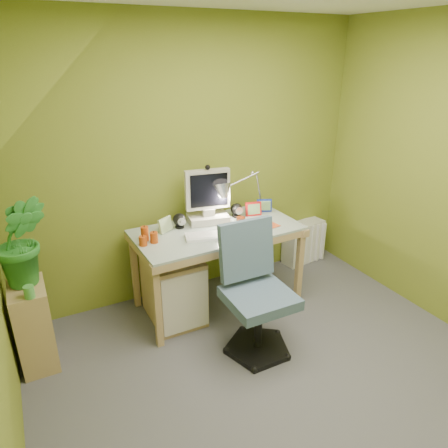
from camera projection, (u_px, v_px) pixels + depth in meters
name	position (u px, v px, depth m)	size (l,w,h in m)	color
floor	(293.00, 395.00, 2.72)	(3.20, 3.20, 0.01)	#505056
wall_back	(192.00, 163.00, 3.56)	(3.20, 0.01, 2.40)	olive
slope_ceiling	(111.00, 121.00, 1.58)	(1.10, 3.20, 1.10)	white
desk	(217.00, 267.00, 3.56)	(1.37, 0.69, 0.73)	tan
monitor	(207.00, 191.00, 3.45)	(0.41, 0.24, 0.56)	#B5B1A3
speaker_left	(179.00, 221.00, 3.41)	(0.11, 0.11, 0.13)	black
speaker_right	(236.00, 210.00, 3.63)	(0.10, 0.10, 0.13)	black
keyboard	(216.00, 235.00, 3.26)	(0.48, 0.15, 0.02)	white
mousepad	(265.00, 226.00, 3.46)	(0.22, 0.15, 0.01)	#DC5222
mouse	(265.00, 224.00, 3.45)	(0.10, 0.06, 0.03)	silver
amber_tumbler	(241.00, 223.00, 3.40)	(0.07, 0.07, 0.10)	maroon
candle_cluster	(146.00, 236.00, 3.15)	(0.15, 0.13, 0.11)	#B1400F
photo_frame_red	(253.00, 209.00, 3.66)	(0.14, 0.02, 0.12)	#B31313
photo_frame_blue	(264.00, 205.00, 3.76)	(0.14, 0.02, 0.12)	navy
photo_frame_green	(165.00, 225.00, 3.34)	(0.14, 0.02, 0.12)	#A2BB80
desk_lamp	(254.00, 182.00, 3.64)	(0.54, 0.23, 0.58)	silver
side_ledge	(34.00, 326.00, 2.88)	(0.23, 0.36, 0.63)	tan
potted_plant	(22.00, 241.00, 2.69)	(0.35, 0.28, 0.63)	#2B7D29
green_cup	(29.00, 292.00, 2.63)	(0.07, 0.07, 0.08)	#499A40
task_chair	(259.00, 296.00, 2.94)	(0.53, 0.53, 0.95)	#455D72
radiator	(303.00, 242.00, 4.37)	(0.44, 0.18, 0.44)	silver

